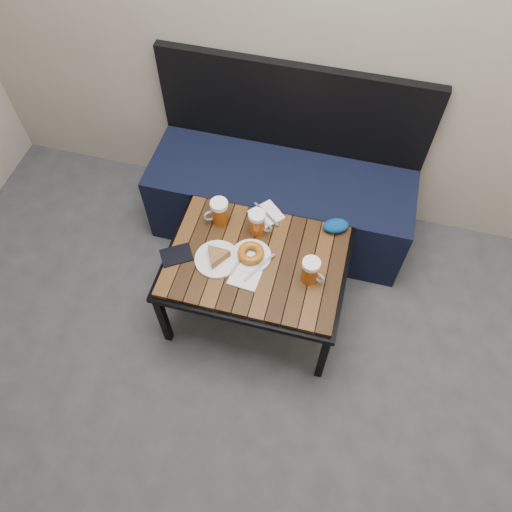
% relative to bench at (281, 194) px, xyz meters
% --- Properties ---
extents(room_shell, '(4.00, 4.00, 4.00)m').
position_rel_bench_xyz_m(room_shell, '(0.24, -1.26, 1.48)').
color(room_shell, gray).
rests_on(room_shell, ground).
extents(bench, '(1.40, 0.50, 0.95)m').
position_rel_bench_xyz_m(bench, '(0.00, 0.00, 0.00)').
color(bench, black).
rests_on(bench, ground).
extents(cafe_table, '(0.84, 0.62, 0.47)m').
position_rel_bench_xyz_m(cafe_table, '(0.01, -0.58, 0.16)').
color(cafe_table, black).
rests_on(cafe_table, ground).
extents(beer_mug_left, '(0.13, 0.11, 0.13)m').
position_rel_bench_xyz_m(beer_mug_left, '(-0.22, -0.40, 0.27)').
color(beer_mug_left, '#96400C').
rests_on(beer_mug_left, cafe_table).
extents(beer_mug_centre, '(0.12, 0.09, 0.13)m').
position_rel_bench_xyz_m(beer_mug_centre, '(-0.03, -0.42, 0.26)').
color(beer_mug_centre, '#96400C').
rests_on(beer_mug_centre, cafe_table).
extents(beer_mug_right, '(0.12, 0.10, 0.13)m').
position_rel_bench_xyz_m(beer_mug_right, '(0.26, -0.62, 0.26)').
color(beer_mug_right, '#96400C').
rests_on(beer_mug_right, cafe_table).
extents(plate_pie, '(0.21, 0.21, 0.06)m').
position_rel_bench_xyz_m(plate_pie, '(-0.17, -0.63, 0.22)').
color(plate_pie, white).
rests_on(plate_pie, cafe_table).
extents(plate_bagel, '(0.20, 0.23, 0.05)m').
position_rel_bench_xyz_m(plate_bagel, '(-0.02, -0.57, 0.22)').
color(plate_bagel, white).
rests_on(plate_bagel, cafe_table).
extents(napkin_left, '(0.19, 0.19, 0.01)m').
position_rel_bench_xyz_m(napkin_left, '(-0.01, -0.32, 0.20)').
color(napkin_left, white).
rests_on(napkin_left, cafe_table).
extents(napkin_right, '(0.14, 0.12, 0.01)m').
position_rel_bench_xyz_m(napkin_right, '(-0.02, -0.69, 0.20)').
color(napkin_right, white).
rests_on(napkin_right, cafe_table).
extents(passport_navy, '(0.17, 0.16, 0.01)m').
position_rel_bench_xyz_m(passport_navy, '(-0.35, -0.65, 0.20)').
color(passport_navy, black).
rests_on(passport_navy, cafe_table).
extents(passport_burgundy, '(0.11, 0.15, 0.01)m').
position_rel_bench_xyz_m(passport_burgundy, '(-0.01, -0.32, 0.20)').
color(passport_burgundy, black).
rests_on(passport_burgundy, cafe_table).
extents(knit_pouch, '(0.14, 0.12, 0.05)m').
position_rel_bench_xyz_m(knit_pouch, '(0.33, -0.32, 0.23)').
color(knit_pouch, '#040C78').
rests_on(knit_pouch, cafe_table).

